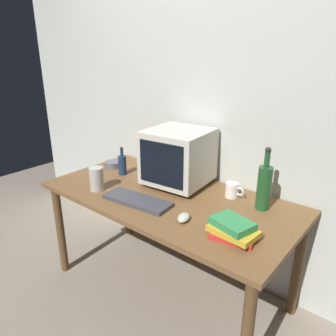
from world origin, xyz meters
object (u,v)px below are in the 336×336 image
object	(u,v)px
crt_monitor	(178,157)
book_stack	(233,229)
computer_mouse	(184,218)
bottle_tall	(264,186)
cd_spindle	(113,164)
keyboard	(137,200)
mug	(232,190)
metal_canister	(97,179)
bottle_short	(122,164)

from	to	relation	value
crt_monitor	book_stack	bearing A→B (deg)	-29.57
computer_mouse	book_stack	xyz separation A→B (m)	(0.28, 0.02, 0.02)
bottle_tall	book_stack	size ratio (longest dim) A/B	1.51
crt_monitor	cd_spindle	world-z (taller)	crt_monitor
keyboard	mug	size ratio (longest dim) A/B	3.50
bottle_tall	metal_canister	xyz separation A→B (m)	(-0.92, -0.43, -0.06)
bottle_tall	book_stack	bearing A→B (deg)	-86.88
crt_monitor	keyboard	distance (m)	0.41
keyboard	book_stack	world-z (taller)	book_stack
mug	crt_monitor	bearing A→B (deg)	-171.22
computer_mouse	cd_spindle	xyz separation A→B (m)	(-0.90, 0.30, 0.00)
keyboard	crt_monitor	bearing A→B (deg)	80.93
bottle_tall	mug	bearing A→B (deg)	173.29
cd_spindle	book_stack	bearing A→B (deg)	-13.41
keyboard	bottle_short	size ratio (longest dim) A/B	2.04
mug	bottle_tall	bearing A→B (deg)	-6.71
book_stack	bottle_tall	bearing A→B (deg)	93.12
crt_monitor	keyboard	size ratio (longest dim) A/B	1.00
keyboard	metal_canister	distance (m)	0.33
crt_monitor	metal_canister	size ratio (longest dim) A/B	2.79
computer_mouse	mug	size ratio (longest dim) A/B	0.83
bottle_tall	computer_mouse	bearing A→B (deg)	-123.10
keyboard	mug	xyz separation A→B (m)	(0.39, 0.42, 0.03)
computer_mouse	book_stack	size ratio (longest dim) A/B	0.42
crt_monitor	cd_spindle	bearing A→B (deg)	-174.38
cd_spindle	metal_canister	world-z (taller)	metal_canister
computer_mouse	metal_canister	distance (m)	0.67
computer_mouse	book_stack	bearing A→B (deg)	-15.31
mug	metal_canister	world-z (taller)	metal_canister
bottle_tall	crt_monitor	bearing A→B (deg)	-176.66
keyboard	computer_mouse	xyz separation A→B (m)	(0.34, 0.00, 0.01)
bottle_short	cd_spindle	size ratio (longest dim) A/B	1.72
computer_mouse	cd_spindle	world-z (taller)	cd_spindle
computer_mouse	keyboard	bearing A→B (deg)	160.29
keyboard	cd_spindle	size ratio (longest dim) A/B	3.50
crt_monitor	mug	size ratio (longest dim) A/B	3.49
keyboard	bottle_short	bearing A→B (deg)	141.27
keyboard	cd_spindle	distance (m)	0.64
book_stack	mug	distance (m)	0.46
bottle_short	mug	bearing A→B (deg)	11.76
bottle_short	cd_spindle	world-z (taller)	bottle_short
crt_monitor	bottle_short	bearing A→B (deg)	-165.64
computer_mouse	mug	bearing A→B (deg)	62.79
keyboard	book_stack	size ratio (longest dim) A/B	1.75
metal_canister	computer_mouse	bearing A→B (deg)	2.96
bottle_short	keyboard	bearing A→B (deg)	-32.54
computer_mouse	cd_spindle	distance (m)	0.95
bottle_short	metal_canister	distance (m)	0.30
cd_spindle	metal_canister	bearing A→B (deg)	-54.77
bottle_tall	metal_canister	distance (m)	1.02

